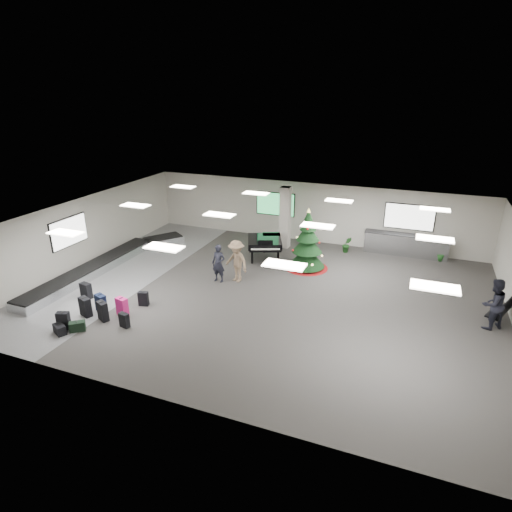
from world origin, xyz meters
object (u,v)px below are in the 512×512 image
at_px(christmas_tree, 307,248).
at_px(grand_piano, 265,242).
at_px(traveler_a, 219,263).
at_px(potted_plant_left, 347,244).
at_px(pink_suitcase, 122,307).
at_px(bench, 502,309).
at_px(traveler_b, 236,261).
at_px(baggage_carousel, 108,263).
at_px(potted_plant_right, 441,252).
at_px(service_counter, 405,245).
at_px(traveler_bench, 493,304).

bearing_deg(christmas_tree, grand_piano, 169.52).
distance_m(traveler_a, potted_plant_left, 7.18).
distance_m(pink_suitcase, grand_piano, 7.82).
relative_size(bench, potted_plant_left, 1.76).
distance_m(traveler_a, traveler_b, 0.77).
height_order(baggage_carousel, potted_plant_left, potted_plant_left).
height_order(christmas_tree, bench, christmas_tree).
distance_m(bench, potted_plant_right, 5.88).
xyz_separation_m(pink_suitcase, bench, (12.92, 4.53, 0.15)).
distance_m(pink_suitcase, christmas_tree, 8.58).
relative_size(service_counter, pink_suitcase, 5.68).
xyz_separation_m(baggage_carousel, traveler_b, (6.22, 0.81, 0.71)).
bearing_deg(potted_plant_left, christmas_tree, -116.89).
bearing_deg(bench, traveler_bench, -100.32).
xyz_separation_m(service_counter, potted_plant_left, (-2.79, -0.68, -0.13)).
distance_m(baggage_carousel, traveler_b, 6.32).
height_order(traveler_a, potted_plant_right, traveler_a).
xyz_separation_m(pink_suitcase, traveler_bench, (12.51, 3.93, 0.58)).
bearing_deg(traveler_bench, pink_suitcase, -21.12).
distance_m(service_counter, traveler_b, 8.89).
bearing_deg(potted_plant_left, traveler_b, -126.08).
distance_m(grand_piano, potted_plant_left, 4.31).
bearing_deg(traveler_b, potted_plant_left, 76.25).
xyz_separation_m(baggage_carousel, potted_plant_right, (14.50, 6.58, 0.21)).
height_order(baggage_carousel, traveler_b, traveler_b).
relative_size(pink_suitcase, grand_piano, 0.29).
height_order(pink_suitcase, bench, bench).
distance_m(christmas_tree, traveler_bench, 7.91).
xyz_separation_m(grand_piano, traveler_a, (-0.91, -3.25, -0.00)).
height_order(service_counter, pink_suitcase, service_counter).
xyz_separation_m(baggage_carousel, traveler_bench, (16.02, 0.43, 0.72)).
height_order(bench, traveler_bench, traveler_bench).
distance_m(christmas_tree, traveler_b, 3.51).
distance_m(bench, traveler_a, 10.93).
distance_m(service_counter, pink_suitcase, 13.84).
xyz_separation_m(pink_suitcase, potted_plant_right, (10.99, 10.08, 0.08)).
height_order(grand_piano, potted_plant_left, grand_piano).
relative_size(service_counter, traveler_a, 2.43).
distance_m(grand_piano, potted_plant_right, 8.56).
distance_m(pink_suitcase, potted_plant_right, 14.91).
relative_size(christmas_tree, traveler_b, 1.55).
relative_size(christmas_tree, grand_piano, 1.16).
bearing_deg(grand_piano, christmas_tree, -32.60).
height_order(christmas_tree, traveler_b, christmas_tree).
distance_m(christmas_tree, grand_piano, 2.27).
bearing_deg(pink_suitcase, grand_piano, 82.40).
distance_m(traveler_bench, potted_plant_right, 6.36).
relative_size(bench, traveler_bench, 0.79).
bearing_deg(traveler_bench, baggage_carousel, -37.01).
xyz_separation_m(pink_suitcase, traveler_a, (2.01, 3.99, 0.49)).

